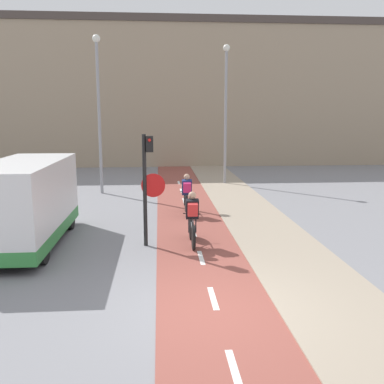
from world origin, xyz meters
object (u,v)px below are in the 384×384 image
Objects in this scene: traffic_light_pole at (148,178)px; van at (26,205)px; cyclist_far at (187,196)px; cyclist_near at (192,220)px; street_lamp_sidewalk at (226,101)px; street_lamp_far at (99,99)px.

van is (-3.45, 0.33, -0.78)m from traffic_light_pole.
van is at bearing -145.07° from cyclist_far.
van reaches higher than cyclist_near.
cyclist_near is at bearing -91.35° from cyclist_far.
street_lamp_sidewalk is 4.16× the size of cyclist_near.
street_lamp_far reaches higher than cyclist_far.
street_lamp_sidewalk is at bearing 20.11° from street_lamp_far.
street_lamp_sidewalk reaches higher than cyclist_far.
cyclist_far is (3.75, -4.85, -3.66)m from street_lamp_far.
traffic_light_pole is 0.61× the size of van.
cyclist_far is at bearing 34.93° from van.
traffic_light_pole is at bearing -109.94° from cyclist_far.
cyclist_far is (1.33, 3.67, -1.24)m from traffic_light_pole.
street_lamp_far is 8.85m from van.
van is (-1.04, -8.19, -3.20)m from street_lamp_far.
street_lamp_far is at bearing -159.89° from street_lamp_sidewalk.
street_lamp_sidewalk is (3.84, 10.81, 2.43)m from traffic_light_pole.
cyclist_near is 4.73m from van.
street_lamp_sidewalk is at bearing 70.60° from cyclist_far.
street_lamp_sidewalk is at bearing 70.42° from traffic_light_pole.
van is (-7.30, -10.48, -3.20)m from street_lamp_sidewalk.
traffic_light_pole is 1.75m from cyclist_near.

